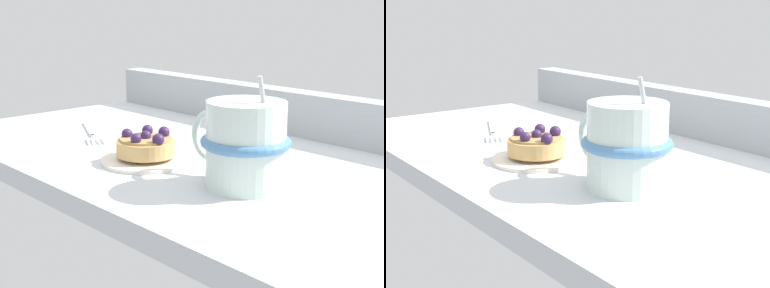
# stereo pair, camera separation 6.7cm
# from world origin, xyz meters

# --- Properties ---
(ground_plane) EXTENTS (0.84, 0.43, 0.03)m
(ground_plane) POSITION_xyz_m (0.00, 0.00, -0.01)
(ground_plane) COLOR silver
(window_rail_back) EXTENTS (0.82, 0.04, 0.07)m
(window_rail_back) POSITION_xyz_m (0.00, 0.19, 0.03)
(window_rail_back) COLOR #9EA3A8
(window_rail_back) RESTS_ON ground_plane
(dessert_plate) EXTENTS (0.12, 0.12, 0.01)m
(dessert_plate) POSITION_xyz_m (-0.03, -0.08, 0.00)
(dessert_plate) COLOR silver
(dessert_plate) RESTS_ON ground_plane
(raspberry_tart) EXTENTS (0.08, 0.08, 0.03)m
(raspberry_tart) POSITION_xyz_m (-0.03, -0.08, 0.02)
(raspberry_tart) COLOR tan
(raspberry_tart) RESTS_ON dessert_plate
(coffee_mug) EXTENTS (0.13, 0.10, 0.13)m
(coffee_mug) POSITION_xyz_m (0.12, -0.06, 0.05)
(coffee_mug) COLOR silver
(coffee_mug) RESTS_ON ground_plane
(dessert_fork) EXTENTS (0.15, 0.08, 0.01)m
(dessert_fork) POSITION_xyz_m (-0.21, -0.04, 0.00)
(dessert_fork) COLOR silver
(dessert_fork) RESTS_ON ground_plane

